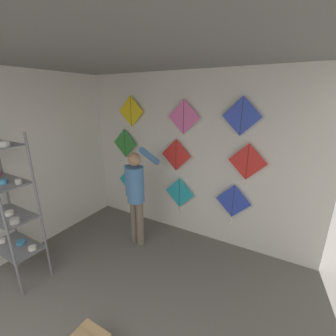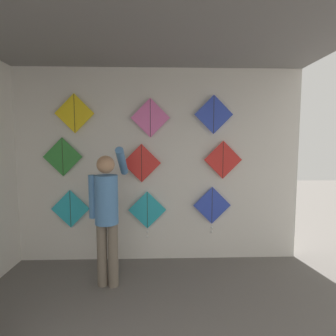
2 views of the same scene
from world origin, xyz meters
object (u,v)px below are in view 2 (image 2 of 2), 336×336
object	(u,v)px
shopkeeper	(107,209)
kite_4	(142,163)
kite_1	(147,212)
kite_5	(223,160)
kite_3	(63,157)
kite_8	(214,114)
kite_7	(150,118)
kite_2	(212,207)
kite_6	(74,113)
kite_0	(70,209)

from	to	relation	value
shopkeeper	kite_4	size ratio (longest dim) A/B	3.06
kite_1	kite_5	distance (m)	1.33
kite_3	kite_5	size ratio (longest dim) A/B	1.00
kite_3	kite_8	xyz separation A→B (m)	(2.14, 0.00, 0.60)
kite_4	kite_7	distance (m)	0.65
kite_2	kite_3	xyz separation A→B (m)	(-2.14, 0.00, 0.74)
shopkeeper	kite_5	xyz separation A→B (m)	(1.55, 0.66, 0.54)
kite_1	kite_6	xyz separation A→B (m)	(-1.01, 0.00, 1.41)
kite_4	kite_6	size ratio (longest dim) A/B	1.00
shopkeeper	kite_6	world-z (taller)	kite_6
shopkeeper	kite_5	distance (m)	1.77
kite_1	kite_7	distance (m)	1.35
kite_7	kite_8	size ratio (longest dim) A/B	1.00
shopkeeper	kite_1	world-z (taller)	shopkeeper
shopkeeper	kite_2	bearing A→B (deg)	33.76
shopkeeper	kite_8	bearing A→B (deg)	33.72
kite_3	kite_7	bearing A→B (deg)	0.00
kite_3	kite_6	size ratio (longest dim) A/B	1.00
kite_2	kite_4	distance (m)	1.21
kite_6	kite_7	distance (m)	1.06
kite_0	kite_7	bearing A→B (deg)	0.00
kite_4	kite_6	xyz separation A→B (m)	(-0.93, 0.00, 0.70)
kite_0	kite_1	distance (m)	1.11
kite_5	kite_7	size ratio (longest dim) A/B	1.00
kite_4	kite_7	xyz separation A→B (m)	(0.13, 0.00, 0.64)
kite_4	kite_6	distance (m)	1.16
kite_5	kite_3	bearing A→B (deg)	180.00
kite_0	kite_7	world-z (taller)	kite_7
kite_6	kite_2	bearing A→B (deg)	-0.02
kite_6	kite_3	bearing A→B (deg)	180.00
kite_0	kite_2	size ratio (longest dim) A/B	0.80
kite_3	kite_7	distance (m)	1.36
kite_2	kite_5	xyz separation A→B (m)	(0.15, 0.00, 0.69)
kite_2	kite_7	size ratio (longest dim) A/B	1.25
kite_0	kite_4	bearing A→B (deg)	0.00
shopkeeper	kite_7	distance (m)	1.41
kite_3	kite_7	size ratio (longest dim) A/B	1.00
shopkeeper	kite_5	bearing A→B (deg)	31.62
kite_4	kite_5	world-z (taller)	kite_5
shopkeeper	kite_6	distance (m)	1.47
shopkeeper	kite_1	bearing A→B (deg)	64.20
kite_5	kite_4	bearing A→B (deg)	180.00
kite_4	kite_8	bearing A→B (deg)	0.00
kite_7	kite_0	bearing A→B (deg)	180.00
kite_3	kite_2	bearing A→B (deg)	-0.02
kite_3	kite_5	world-z (taller)	kite_3
kite_8	kite_2	bearing A→B (deg)	-170.09
shopkeeper	kite_8	world-z (taller)	kite_8
kite_6	kite_1	bearing A→B (deg)	-0.04
kite_4	kite_0	bearing A→B (deg)	180.00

